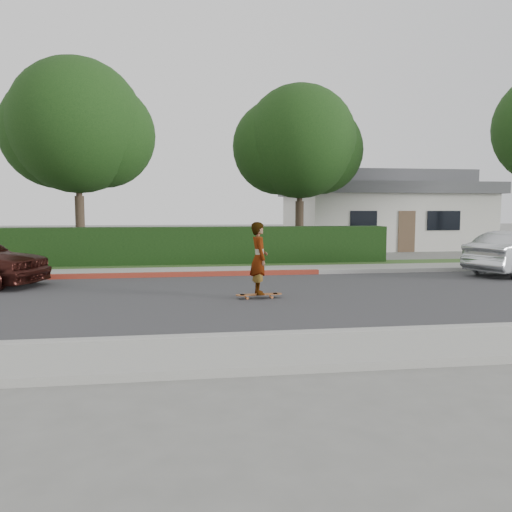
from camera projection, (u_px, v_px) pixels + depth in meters
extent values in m
plane|color=slate|center=(323.00, 296.00, 12.56)|extent=(120.00, 120.00, 0.00)
cube|color=#2D2D30|center=(323.00, 296.00, 12.56)|extent=(60.00, 8.00, 0.01)
cube|color=#9E9E99|center=(389.00, 332.00, 8.51)|extent=(60.00, 0.20, 0.15)
cube|color=gray|center=(413.00, 347.00, 7.62)|extent=(60.00, 1.60, 0.12)
cube|color=#9E9E99|center=(289.00, 273.00, 16.59)|extent=(60.00, 0.20, 0.15)
cube|color=maroon|center=(135.00, 275.00, 15.87)|extent=(12.00, 0.21, 0.15)
cube|color=gray|center=(284.00, 270.00, 17.48)|extent=(60.00, 1.60, 0.12)
cube|color=#2D4C1E|center=(275.00, 265.00, 19.06)|extent=(60.00, 1.60, 0.10)
cube|color=black|center=(196.00, 246.00, 19.15)|extent=(15.00, 1.00, 1.50)
sphere|color=#2D4C19|center=(9.00, 262.00, 17.65)|extent=(0.70, 0.70, 0.70)
cylinder|color=#33261C|center=(80.00, 230.00, 19.73)|extent=(0.36, 0.36, 2.70)
cylinder|color=#33261C|center=(79.00, 179.00, 19.54)|extent=(0.24, 0.24, 2.25)
sphere|color=black|center=(77.00, 126.00, 19.35)|extent=(5.20, 5.20, 5.20)
sphere|color=black|center=(58.00, 132.00, 19.65)|extent=(4.42, 4.42, 4.42)
sphere|color=black|center=(102.00, 135.00, 19.81)|extent=(4.16, 4.16, 4.16)
cylinder|color=#33261C|center=(299.00, 231.00, 21.52)|extent=(0.36, 0.36, 2.52)
cylinder|color=#33261C|center=(300.00, 186.00, 21.35)|extent=(0.24, 0.24, 2.10)
sphere|color=black|center=(300.00, 142.00, 21.17)|extent=(4.80, 4.80, 4.80)
sphere|color=black|center=(280.00, 147.00, 21.47)|extent=(4.08, 4.08, 4.08)
sphere|color=black|center=(319.00, 150.00, 21.62)|extent=(3.84, 3.84, 3.84)
cube|color=beige|center=(380.00, 221.00, 29.33)|extent=(10.00, 8.00, 3.00)
cube|color=#4C4C51|center=(381.00, 190.00, 29.16)|extent=(10.60, 8.60, 0.60)
cube|color=#4C4C51|center=(381.00, 180.00, 29.11)|extent=(8.40, 6.40, 0.80)
cube|color=black|center=(364.00, 221.00, 25.00)|extent=(1.40, 0.06, 1.00)
cube|color=black|center=(444.00, 221.00, 25.62)|extent=(1.80, 0.06, 1.00)
cube|color=brown|center=(407.00, 232.00, 25.38)|extent=(0.90, 0.06, 2.10)
cylinder|color=#B05E30|center=(247.00, 298.00, 11.97)|extent=(0.06, 0.04, 0.06)
cylinder|color=#B05E30|center=(246.00, 297.00, 12.14)|extent=(0.06, 0.04, 0.06)
cylinder|color=#B05E30|center=(272.00, 297.00, 12.11)|extent=(0.06, 0.04, 0.06)
cylinder|color=#B05E30|center=(270.00, 296.00, 12.27)|extent=(0.06, 0.04, 0.06)
cube|color=silver|center=(247.00, 296.00, 12.05)|extent=(0.06, 0.19, 0.03)
cube|color=silver|center=(271.00, 295.00, 12.19)|extent=(0.06, 0.19, 0.03)
cube|color=brown|center=(259.00, 294.00, 12.12)|extent=(0.93, 0.29, 0.02)
cylinder|color=brown|center=(240.00, 295.00, 12.02)|extent=(0.24, 0.24, 0.02)
cylinder|color=brown|center=(277.00, 294.00, 12.22)|extent=(0.24, 0.24, 0.02)
imported|color=white|center=(259.00, 258.00, 12.04)|extent=(0.45, 0.66, 1.75)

